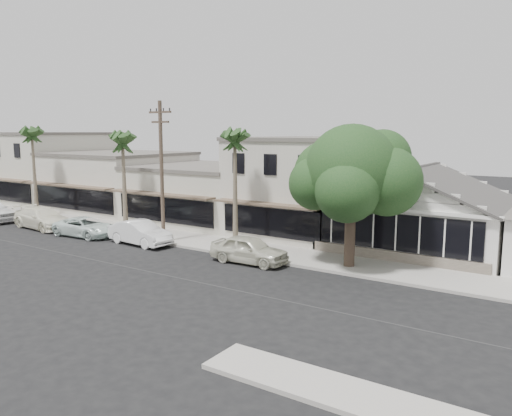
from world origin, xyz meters
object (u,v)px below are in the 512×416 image
Objects in this scene: car_2 at (85,227)px; utility_pole at (162,169)px; car_0 at (249,249)px; car_3 at (42,218)px; car_1 at (140,233)px; shade_tree at (352,174)px.

utility_pole is at bearing -81.58° from car_2.
utility_pole is at bearing 80.86° from car_0.
utility_pole is at bearing -79.96° from car_3.
car_3 is (-10.00, -0.22, 0.03)m from car_1.
utility_pole is 11.80m from car_3.
shade_tree is (23.25, 2.52, 4.16)m from car_3.
utility_pole is at bearing -174.05° from shade_tree.
car_1 is at bearing -170.18° from shade_tree.
shade_tree is (12.22, 1.27, 0.16)m from utility_pole.
car_2 is at bearing -171.93° from shade_tree.
shade_tree reaches higher than car_2.
shade_tree is at bearing -76.13° from car_1.
shade_tree is at bearing 5.95° from utility_pole.
car_0 is at bearing -7.31° from utility_pole.
car_3 is 0.72× the size of shade_tree.
shade_tree is (13.25, 2.29, 4.19)m from car_1.
shade_tree reaches higher than car_3.
car_0 is 13.31m from car_2.
shade_tree is (4.94, 2.21, 4.20)m from car_0.
car_0 is 0.94× the size of car_2.
car_1 is 14.08m from shade_tree.
car_0 is (7.27, -0.93, -4.04)m from utility_pole.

